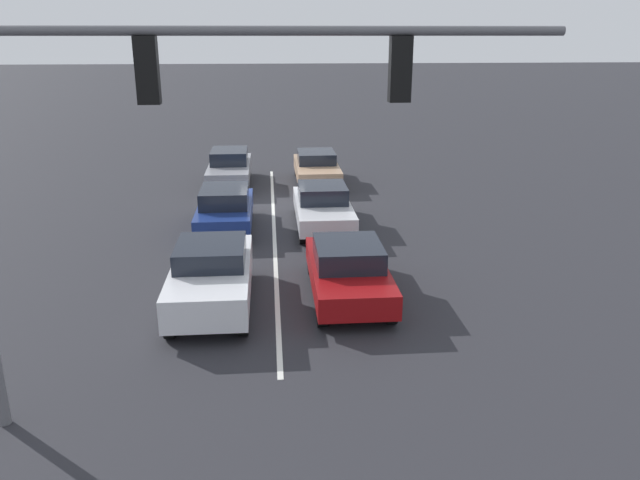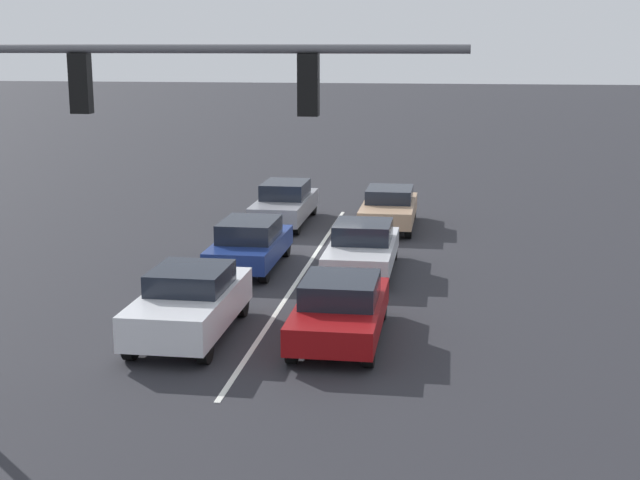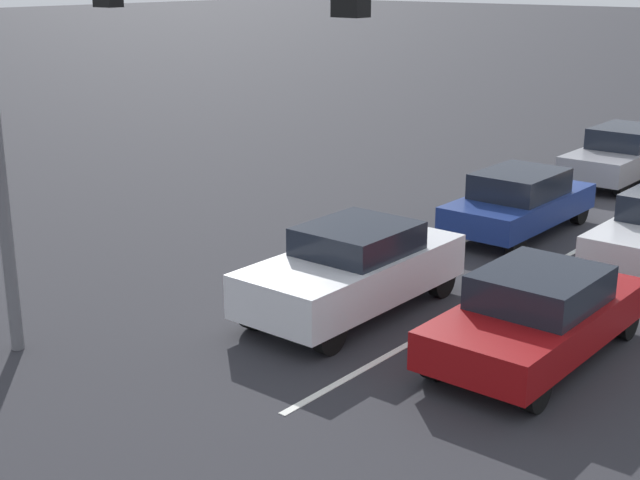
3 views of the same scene
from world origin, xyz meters
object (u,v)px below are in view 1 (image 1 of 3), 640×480
(car_tan_leftlane_third, at_px, (317,167))
(car_navy_midlane_second, at_px, (225,208))
(car_gray_midlane_third, at_px, (230,167))
(car_silver_leftlane_second, at_px, (323,206))
(traffic_signal_gantry, at_px, (138,132))
(car_maroon_leftlane_front, at_px, (348,270))
(car_white_midlane_front, at_px, (212,274))

(car_tan_leftlane_third, bearing_deg, car_navy_midlane_second, 61.16)
(car_navy_midlane_second, height_order, car_gray_midlane_third, car_gray_midlane_third)
(car_silver_leftlane_second, xyz_separation_m, car_tan_leftlane_third, (-0.29, -6.48, 0.01))
(car_silver_leftlane_second, relative_size, car_gray_midlane_third, 0.94)
(car_tan_leftlane_third, xyz_separation_m, traffic_signal_gantry, (3.99, 17.28, 4.14))
(car_maroon_leftlane_front, relative_size, car_gray_midlane_third, 0.90)
(car_navy_midlane_second, xyz_separation_m, car_silver_leftlane_second, (-3.27, 0.01, -0.02))
(car_gray_midlane_third, bearing_deg, car_white_midlane_front, 91.19)
(car_maroon_leftlane_front, height_order, car_tan_leftlane_third, car_maroon_leftlane_front)
(car_silver_leftlane_second, height_order, car_gray_midlane_third, car_gray_midlane_third)
(car_navy_midlane_second, xyz_separation_m, car_gray_midlane_third, (0.21, -6.57, 0.02))
(car_white_midlane_front, distance_m, traffic_signal_gantry, 6.17)
(car_silver_leftlane_second, bearing_deg, car_gray_midlane_third, -62.14)
(car_navy_midlane_second, relative_size, car_silver_leftlane_second, 0.94)
(car_maroon_leftlane_front, distance_m, car_tan_leftlane_third, 12.43)
(car_maroon_leftlane_front, relative_size, car_tan_leftlane_third, 0.95)
(car_maroon_leftlane_front, xyz_separation_m, car_white_midlane_front, (3.32, 0.26, 0.08))
(car_white_midlane_front, distance_m, car_navy_midlane_second, 6.21)
(car_gray_midlane_third, distance_m, car_tan_leftlane_third, 3.77)
(car_maroon_leftlane_front, bearing_deg, car_silver_leftlane_second, -88.93)
(car_maroon_leftlane_front, bearing_deg, car_tan_leftlane_third, -90.84)
(car_white_midlane_front, bearing_deg, car_navy_midlane_second, -89.46)
(car_navy_midlane_second, bearing_deg, traffic_signal_gantry, 87.75)
(car_white_midlane_front, xyz_separation_m, car_navy_midlane_second, (0.06, -6.21, -0.05))
(car_silver_leftlane_second, bearing_deg, car_tan_leftlane_third, -92.60)
(traffic_signal_gantry, bearing_deg, car_tan_leftlane_third, -103.00)
(car_silver_leftlane_second, distance_m, car_tan_leftlane_third, 6.48)
(car_gray_midlane_third, height_order, traffic_signal_gantry, traffic_signal_gantry)
(car_navy_midlane_second, distance_m, car_gray_midlane_third, 6.57)
(car_white_midlane_front, bearing_deg, traffic_signal_gantry, 84.00)
(car_navy_midlane_second, height_order, car_silver_leftlane_second, car_navy_midlane_second)
(car_silver_leftlane_second, height_order, car_tan_leftlane_third, car_silver_leftlane_second)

